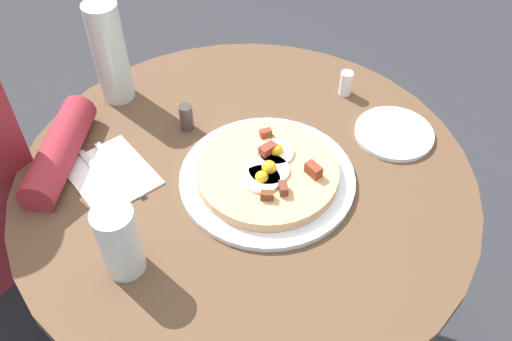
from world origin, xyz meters
The scene contains 11 objects.
dining_table centered at (0.00, 0.00, 0.55)m, with size 0.90×0.90×0.72m.
pizza_plate centered at (-0.04, -0.01, 0.72)m, with size 0.34×0.34×0.01m, color white.
breakfast_pizza centered at (-0.04, -0.01, 0.74)m, with size 0.27×0.27×0.05m.
bread_plate centered at (-0.18, -0.27, 0.72)m, with size 0.16×0.16×0.01m, color white.
napkin centered at (0.21, 0.16, 0.72)m, with size 0.17×0.14×0.00m, color white.
fork centered at (0.21, 0.17, 0.72)m, with size 0.18×0.01×0.01m, color silver.
knife centered at (0.21, 0.14, 0.72)m, with size 0.18×0.01×0.01m, color silver.
water_glass centered at (0.04, 0.29, 0.79)m, with size 0.07×0.07×0.14m, color silver.
water_bottle centered at (0.38, -0.03, 0.83)m, with size 0.07×0.07×0.23m, color silver.
salt_shaker centered at (-0.03, -0.33, 0.75)m, with size 0.03×0.03×0.06m, color white.
pepper_shaker centered at (0.18, -0.04, 0.75)m, with size 0.03×0.03×0.06m, color #3F3833.
Camera 1 is at (-0.45, 0.58, 1.51)m, focal length 39.01 mm.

